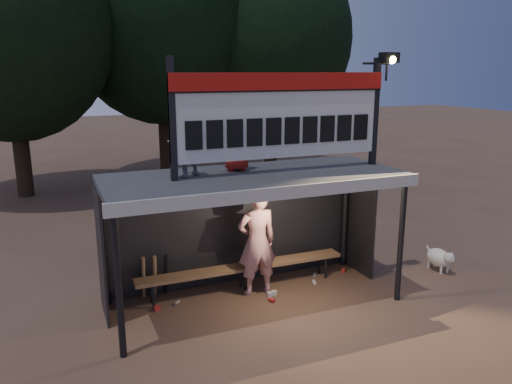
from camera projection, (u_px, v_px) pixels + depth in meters
ground at (254, 301)px, 8.87m from camera, size 80.00×80.00×0.00m
player at (257, 242)px, 8.97m from camera, size 0.74×0.49×2.00m
child_a at (182, 142)px, 7.97m from camera, size 0.68×0.62×1.12m
child_b at (236, 138)px, 8.49m from camera, size 0.59×0.43×1.11m
dugout_shelter at (249, 198)px, 8.65m from camera, size 5.10×2.08×2.32m
scoreboard_assembly at (285, 112)px, 8.28m from camera, size 4.10×0.27×1.99m
bench at (243, 268)px, 9.26m from camera, size 4.00×0.35×0.48m
tree_left at (7, 19)px, 15.06m from camera, size 6.46×6.46×9.27m
tree_mid at (160, 9)px, 18.11m from camera, size 7.22×7.22×10.36m
tree_right at (271, 38)px, 18.92m from camera, size 6.08×6.08×8.72m
dog at (440, 258)px, 10.18m from camera, size 0.36×0.81×0.49m
bats at (155, 276)px, 8.92m from camera, size 0.48×0.33×0.84m
litter at (268, 290)px, 9.25m from camera, size 3.98×0.83×0.08m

